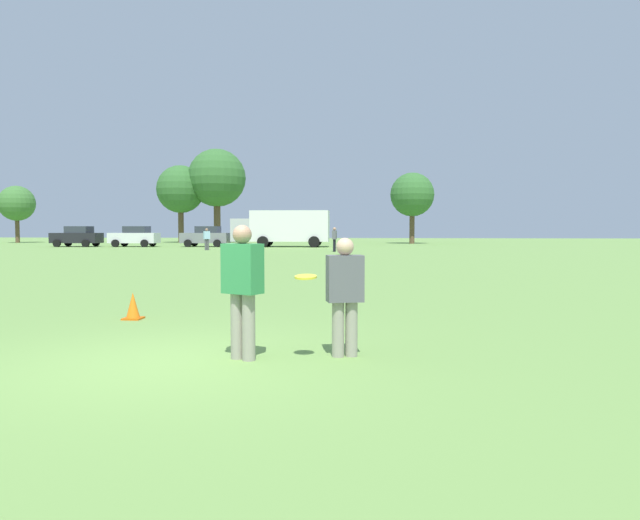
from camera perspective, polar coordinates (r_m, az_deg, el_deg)
The scene contains 15 objects.
ground_plane at distance 7.40m, azimuth -14.56°, elevation -9.66°, with size 185.06×185.06×0.00m, color #6B9347.
player_thrower at distance 7.25m, azimuth -7.56°, elevation -2.35°, with size 0.54×0.45×1.66m.
player_defender at distance 7.37m, azimuth 2.44°, elevation -2.98°, with size 0.50×0.36×1.50m.
frisbee at distance 7.04m, azimuth -1.41°, elevation -1.65°, with size 0.27×0.27×0.06m.
traffic_cone at distance 10.98m, azimuth -17.78°, elevation -4.34°, with size 0.32×0.32×0.48m.
parked_car_near_left at distance 56.35m, azimuth -22.60°, elevation 2.15°, with size 4.25×2.31×1.82m.
parked_car_mid_left at distance 54.38m, azimuth -17.62°, elevation 2.21°, with size 4.25×2.31×1.82m.
parked_car_center at distance 52.95m, azimuth -11.06°, elevation 2.28°, with size 4.25×2.31×1.82m.
box_truck at distance 51.57m, azimuth -3.62°, elevation 3.23°, with size 8.56×3.17×3.18m.
bystander_far_jogger at distance 44.52m, azimuth -10.99°, elevation 2.14°, with size 0.52×0.47×1.64m.
bystander_field_marshal at distance 40.73m, azimuth 1.42°, elevation 2.17°, with size 0.32×0.49×1.71m.
tree_west_oak at distance 74.79m, azimuth -27.48°, elevation 4.91°, with size 3.97×3.97×6.46m.
tree_west_maple at distance 68.78m, azimuth -13.45°, elevation 6.70°, with size 5.41×5.41×8.80m.
tree_center_elm at distance 68.05m, azimuth -10.04°, elevation 7.86°, with size 6.56×6.56×10.66m.
tree_east_birch at distance 63.27m, azimuth 8.99°, elevation 6.30°, with size 4.65×4.65×7.56m.
Camera 1 is at (2.51, -6.77, 1.62)m, focal length 32.81 mm.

